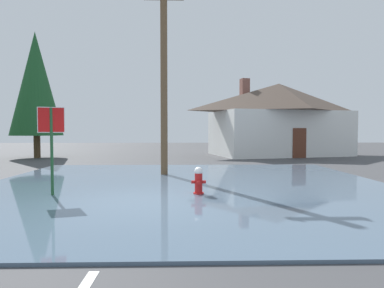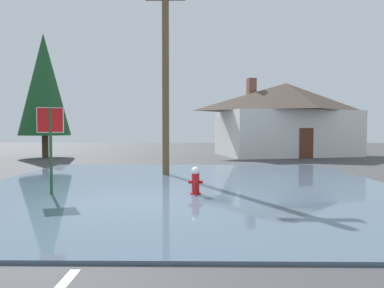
{
  "view_description": "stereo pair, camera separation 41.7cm",
  "coord_description": "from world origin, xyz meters",
  "px_view_note": "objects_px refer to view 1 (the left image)",
  "views": [
    {
      "loc": [
        1.2,
        -8.1,
        1.86
      ],
      "look_at": [
        1.48,
        3.38,
        1.37
      ],
      "focal_mm": 30.45,
      "sensor_mm": 36.0,
      "label": 1
    },
    {
      "loc": [
        1.62,
        -8.1,
        1.86
      ],
      "look_at": [
        1.48,
        3.38,
        1.37
      ],
      "focal_mm": 30.45,
      "sensor_mm": 36.0,
      "label": 2
    }
  ],
  "objects_px": {
    "pine_tree_tall_left": "(36,84)",
    "fire_hydrant": "(199,182)",
    "utility_pole": "(164,76)",
    "house": "(279,118)",
    "stop_sign_near": "(51,133)"
  },
  "relations": [
    {
      "from": "pine_tree_tall_left",
      "to": "fire_hydrant",
      "type": "bearing_deg",
      "value": -51.47
    },
    {
      "from": "fire_hydrant",
      "to": "pine_tree_tall_left",
      "type": "relative_size",
      "value": 0.1
    },
    {
      "from": "fire_hydrant",
      "to": "pine_tree_tall_left",
      "type": "xyz_separation_m",
      "value": [
        -10.29,
        12.92,
        4.54
      ]
    },
    {
      "from": "utility_pole",
      "to": "house",
      "type": "relative_size",
      "value": 0.69
    },
    {
      "from": "pine_tree_tall_left",
      "to": "utility_pole",
      "type": "bearing_deg",
      "value": -44.2
    },
    {
      "from": "fire_hydrant",
      "to": "utility_pole",
      "type": "xyz_separation_m",
      "value": [
        -1.22,
        4.1,
        3.64
      ]
    },
    {
      "from": "utility_pole",
      "to": "pine_tree_tall_left",
      "type": "height_order",
      "value": "pine_tree_tall_left"
    },
    {
      "from": "utility_pole",
      "to": "house",
      "type": "bearing_deg",
      "value": 54.31
    },
    {
      "from": "house",
      "to": "pine_tree_tall_left",
      "type": "relative_size",
      "value": 1.33
    },
    {
      "from": "fire_hydrant",
      "to": "pine_tree_tall_left",
      "type": "bearing_deg",
      "value": 128.53
    },
    {
      "from": "utility_pole",
      "to": "house",
      "type": "xyz_separation_m",
      "value": [
        7.89,
        10.99,
        -1.28
      ]
    },
    {
      "from": "fire_hydrant",
      "to": "utility_pole",
      "type": "relative_size",
      "value": 0.11
    },
    {
      "from": "stop_sign_near",
      "to": "fire_hydrant",
      "type": "relative_size",
      "value": 3.04
    },
    {
      "from": "utility_pole",
      "to": "house",
      "type": "distance_m",
      "value": 13.59
    },
    {
      "from": "stop_sign_near",
      "to": "fire_hydrant",
      "type": "xyz_separation_m",
      "value": [
        4.07,
        0.07,
        -1.38
      ]
    }
  ]
}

